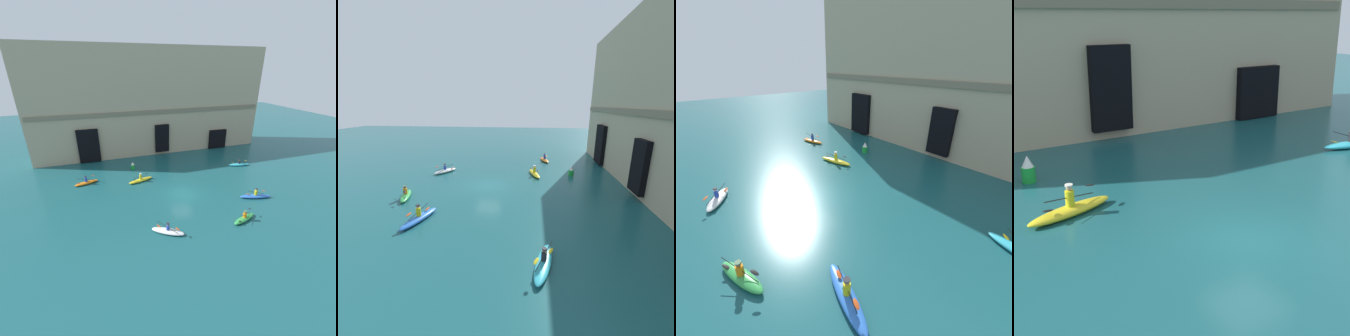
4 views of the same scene
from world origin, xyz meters
TOP-DOWN VIEW (x-y plane):
  - ground_plane at (0.00, 0.00)m, footprint 120.00×120.00m
  - cliff_bluff at (0.67, 16.38)m, footprint 38.60×5.78m
  - kayak_green at (3.95, -6.65)m, footprint 2.99×1.59m
  - kayak_yellow at (-4.11, 4.70)m, footprint 3.49×1.67m
  - kayak_orange at (-10.98, 6.17)m, footprint 3.10×1.55m
  - kayak_blue at (7.69, -3.47)m, footprint 3.63×1.64m
  - kayak_white at (-3.84, -6.07)m, footprint 3.05×2.37m
  - marker_buoy at (-4.41, 8.94)m, footprint 0.58×0.58m

SIDE VIEW (x-z plane):
  - ground_plane at x=0.00m, z-range 0.00..0.00m
  - kayak_white at x=-3.84m, z-range -0.32..0.78m
  - kayak_yellow at x=-4.11m, z-range -0.35..0.81m
  - kayak_orange at x=-10.98m, z-range -0.35..0.81m
  - kayak_green at x=3.95m, z-range -0.32..0.81m
  - kayak_blue at x=7.69m, z-range -0.37..0.87m
  - marker_buoy at x=-4.41m, z-range -0.04..1.12m
  - cliff_bluff at x=0.67m, z-range -0.05..16.88m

